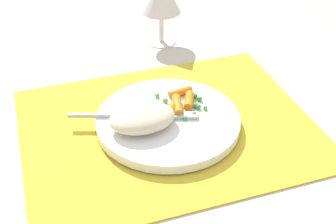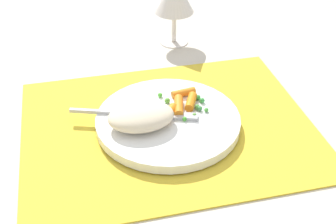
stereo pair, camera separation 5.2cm
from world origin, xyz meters
The scene contains 7 objects.
ground_plane centered at (0.00, 0.00, 0.00)m, with size 2.40×2.40×0.00m, color beige.
placemat centered at (0.00, 0.00, 0.00)m, with size 0.47×0.37×0.01m, color gold.
plate centered at (0.00, 0.00, 0.01)m, with size 0.23×0.23×0.02m, color white.
rice_mound centered at (-0.05, -0.01, 0.04)m, with size 0.10×0.07×0.03m, color beige.
carrot_portion centered at (0.03, 0.02, 0.03)m, with size 0.08×0.08×0.02m.
pea_scatter centered at (0.03, 0.02, 0.03)m, with size 0.09×0.08×0.01m.
fork centered at (-0.03, 0.01, 0.02)m, with size 0.20×0.08×0.01m.
Camera 1 is at (-0.18, -0.55, 0.46)m, focal length 48.64 mm.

